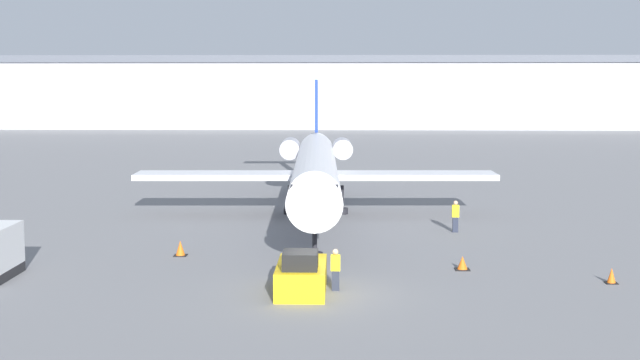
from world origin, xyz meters
The scene contains 9 objects.
ground_plane centered at (0.00, 0.00, 0.00)m, with size 600.00×600.00×0.00m, color slate.
terminal_building centered at (0.00, 120.00, 6.20)m, with size 180.00×16.80×12.35m.
airplane_main centered at (-0.47, 20.89, 3.21)m, with size 23.26×32.73×8.81m.
pushback_tug centered at (-0.43, 0.71, 0.71)m, with size 2.04×4.35×1.89m.
worker_near_tug centered at (0.99, 0.97, 0.94)m, with size 0.40×0.25×1.78m.
worker_by_wing centered at (7.80, 15.21, 0.98)m, with size 0.40×0.26×1.85m.
traffic_cone_left centered at (-6.88, 8.03, 0.37)m, with size 0.65×0.65×0.78m.
traffic_cone_right centered at (6.88, 5.15, 0.30)m, with size 0.67×0.67×0.64m.
traffic_cone_mid centered at (13.03, 2.57, 0.33)m, with size 0.52×0.52×0.69m.
Camera 1 is at (1.32, -35.81, 9.03)m, focal length 50.00 mm.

